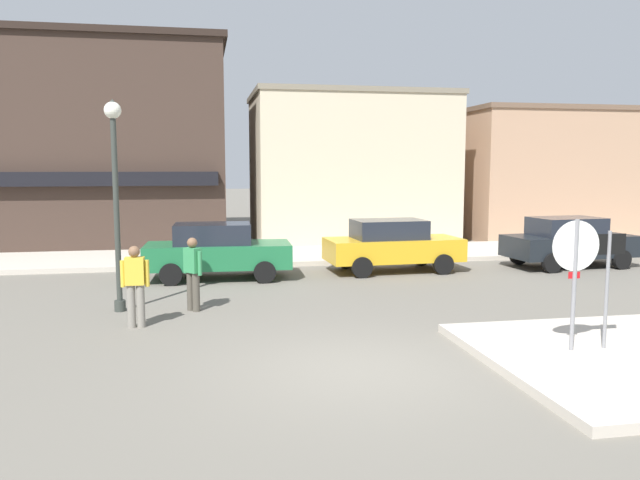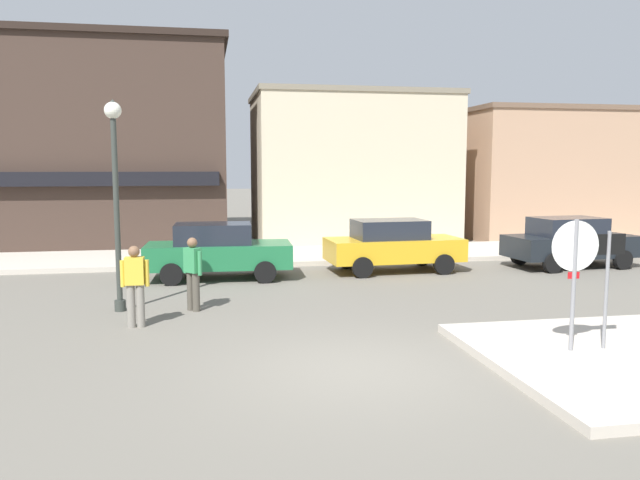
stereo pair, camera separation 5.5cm
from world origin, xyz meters
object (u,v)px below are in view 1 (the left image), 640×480
(one_way_sign, at_px, (607,278))
(pedestrian_crossing_far, at_px, (135,284))
(lamp_post, at_px, (115,175))
(parked_car_second, at_px, (392,245))
(stop_sign, at_px, (575,267))
(parked_car_third, at_px, (569,241))
(pedestrian_crossing_near, at_px, (193,272))
(parked_car_nearest, at_px, (217,250))

(one_way_sign, relative_size, pedestrian_crossing_far, 1.30)
(one_way_sign, bearing_deg, lamp_post, 149.49)
(parked_car_second, bearing_deg, stop_sign, -87.82)
(stop_sign, distance_m, parked_car_third, 10.13)
(stop_sign, height_order, parked_car_second, stop_sign)
(one_way_sign, bearing_deg, pedestrian_crossing_near, 145.44)
(pedestrian_crossing_near, height_order, pedestrian_crossing_far, same)
(stop_sign, distance_m, parked_car_nearest, 10.15)
(parked_car_third, xyz_separation_m, pedestrian_crossing_far, (-12.56, -5.18, 0.06))
(lamp_post, bearing_deg, parked_car_third, 15.76)
(parked_car_third, bearing_deg, pedestrian_crossing_far, -157.60)
(lamp_post, distance_m, pedestrian_crossing_far, 2.62)
(one_way_sign, height_order, parked_car_second, one_way_sign)
(lamp_post, distance_m, pedestrian_crossing_near, 2.63)
(stop_sign, xyz_separation_m, one_way_sign, (0.60, 0.00, -0.19))
(lamp_post, relative_size, parked_car_second, 1.11)
(one_way_sign, relative_size, parked_car_third, 0.51)
(pedestrian_crossing_near, bearing_deg, pedestrian_crossing_far, -131.28)
(parked_car_second, bearing_deg, one_way_sign, -83.93)
(parked_car_third, bearing_deg, parked_car_second, 177.96)
(stop_sign, height_order, pedestrian_crossing_near, stop_sign)
(parked_car_nearest, xyz_separation_m, parked_car_third, (10.87, 0.09, 0.00))
(stop_sign, relative_size, pedestrian_crossing_near, 1.43)
(parked_car_nearest, bearing_deg, pedestrian_crossing_near, -98.92)
(parked_car_second, relative_size, pedestrian_crossing_far, 2.53)
(parked_car_nearest, height_order, parked_car_third, same)
(parked_car_second, height_order, pedestrian_crossing_far, pedestrian_crossing_far)
(one_way_sign, height_order, parked_car_nearest, one_way_sign)
(lamp_post, bearing_deg, parked_car_second, 27.81)
(parked_car_nearest, bearing_deg, lamp_post, -121.24)
(one_way_sign, height_order, pedestrian_crossing_near, one_way_sign)
(lamp_post, height_order, pedestrian_crossing_far, lamp_post)
(one_way_sign, distance_m, lamp_post, 9.77)
(parked_car_third, height_order, pedestrian_crossing_near, pedestrian_crossing_near)
(stop_sign, distance_m, one_way_sign, 0.63)
(parked_car_second, height_order, pedestrian_crossing_near, pedestrian_crossing_near)
(pedestrian_crossing_near, relative_size, pedestrian_crossing_far, 1.00)
(stop_sign, distance_m, pedestrian_crossing_far, 8.00)
(stop_sign, relative_size, pedestrian_crossing_far, 1.43)
(parked_car_third, relative_size, pedestrian_crossing_near, 2.57)
(parked_car_nearest, relative_size, parked_car_second, 1.00)
(pedestrian_crossing_near, bearing_deg, parked_car_third, 18.96)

